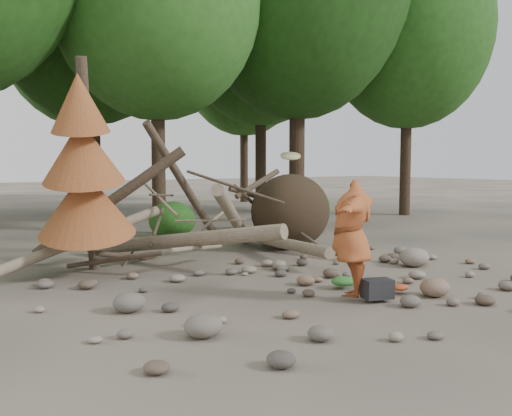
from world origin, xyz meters
TOP-DOWN VIEW (x-y plane):
  - ground at (0.00, 0.00)m, footprint 120.00×120.00m
  - deadfall_pile at (2.02, 4.24)m, footprint 8.55×5.24m
  - dead_conifer at (-3.12, 3.37)m, footprint 2.06×2.16m
  - bush_mid at (0.80, 7.80)m, footprint 1.40×1.40m
  - bush_right at (5.00, 7.00)m, footprint 2.00×2.00m
  - frisbee_thrower at (0.03, -0.82)m, footprint 2.68×1.93m
  - backpack at (0.33, -1.12)m, footprint 0.54×0.43m
  - cloth_green at (0.50, -0.10)m, footprint 0.47×0.39m
  - cloth_orange at (1.09, -0.92)m, footprint 0.31×0.25m
  - boulder_front_left at (-2.97, -1.24)m, footprint 0.52×0.47m
  - boulder_front_right at (1.41, -1.41)m, footprint 0.53×0.48m
  - boulder_mid_right at (3.30, 0.71)m, footprint 0.69×0.62m
  - boulder_mid_left at (-3.32, 0.49)m, footprint 0.51×0.46m

SIDE VIEW (x-z plane):
  - ground at x=0.00m, z-range 0.00..0.00m
  - cloth_orange at x=1.09m, z-range 0.00..0.11m
  - cloth_green at x=0.50m, z-range 0.00..0.18m
  - boulder_mid_left at x=-3.32m, z-range 0.00..0.30m
  - boulder_front_left at x=-2.97m, z-range 0.00..0.31m
  - backpack at x=0.33m, z-range 0.00..0.32m
  - boulder_front_right at x=1.41m, z-range 0.00..0.32m
  - boulder_mid_right at x=3.30m, z-range 0.00..0.41m
  - bush_mid at x=0.80m, z-range 0.00..1.12m
  - bush_right at x=5.00m, z-range 0.00..1.60m
  - deadfall_pile at x=2.02m, z-range -0.70..2.60m
  - frisbee_thrower at x=0.03m, z-range -0.15..2.24m
  - dead_conifer at x=-3.12m, z-range -0.06..4.29m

